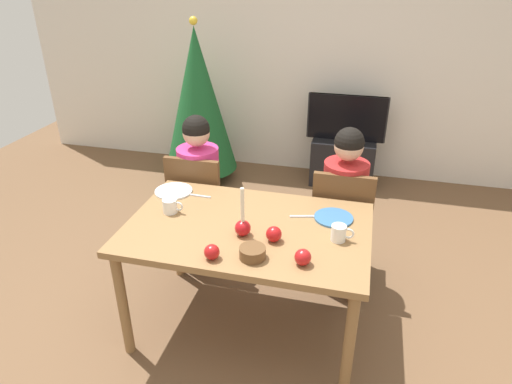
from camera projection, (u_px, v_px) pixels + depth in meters
name	position (u px, v px, depth m)	size (l,w,h in m)	color
ground_plane	(249.00, 324.00, 2.94)	(7.68, 7.68, 0.00)	brown
back_wall	(314.00, 50.00, 4.59)	(6.40, 0.10, 2.60)	silver
dining_table	(248.00, 238.00, 2.64)	(1.40, 0.90, 0.75)	olive
chair_left	(199.00, 202.00, 3.35)	(0.40, 0.40, 0.90)	brown
chair_right	(341.00, 220.00, 3.12)	(0.40, 0.40, 0.90)	brown
person_left_child	(200.00, 193.00, 3.35)	(0.30, 0.30, 1.17)	#33384C
person_right_child	(342.00, 211.00, 3.12)	(0.30, 0.30, 1.17)	#33384C
tv_stand	(343.00, 161.00, 4.72)	(0.64, 0.40, 0.48)	black
tv	(347.00, 118.00, 4.51)	(0.79, 0.05, 0.46)	black
christmas_tree	(198.00, 101.00, 4.51)	(0.75, 0.75, 1.66)	brown
candle_centerpiece	(243.00, 225.00, 2.48)	(0.09, 0.09, 0.29)	red
plate_left	(174.00, 191.00, 2.98)	(0.25, 0.25, 0.01)	silver
plate_right	(334.00, 218.00, 2.67)	(0.23, 0.23, 0.01)	teal
mug_left	(170.00, 206.00, 2.72)	(0.13, 0.09, 0.09)	white
mug_right	(339.00, 233.00, 2.44)	(0.13, 0.08, 0.09)	white
fork_left	(198.00, 196.00, 2.92)	(0.18, 0.01, 0.01)	silver
fork_right	(305.00, 216.00, 2.69)	(0.18, 0.01, 0.01)	silver
bowl_walnuts	(252.00, 253.00, 2.31)	(0.14, 0.14, 0.06)	brown
apple_near_candle	(212.00, 252.00, 2.29)	(0.08, 0.08, 0.08)	#B51617
apple_by_left_plate	(303.00, 257.00, 2.25)	(0.09, 0.09, 0.09)	red
apple_by_right_mug	(274.00, 234.00, 2.44)	(0.09, 0.09, 0.09)	red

